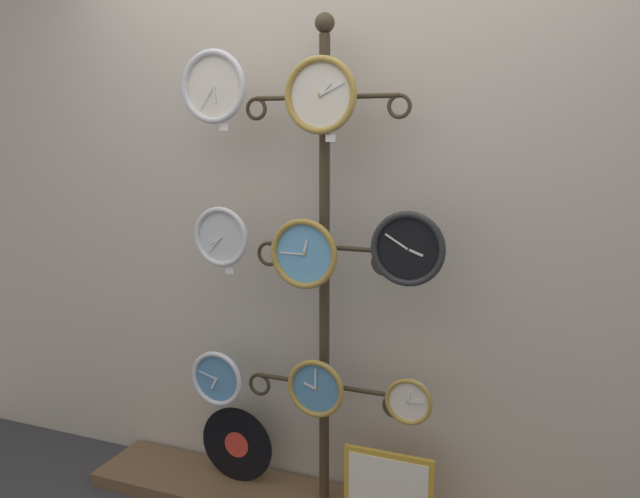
{
  "coord_description": "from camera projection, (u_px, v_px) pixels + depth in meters",
  "views": [
    {
      "loc": [
        0.92,
        -1.95,
        1.64
      ],
      "look_at": [
        0.0,
        0.36,
        1.19
      ],
      "focal_mm": 35.0,
      "sensor_mm": 36.0,
      "label": 1
    }
  ],
  "objects": [
    {
      "name": "clock_bottom_center",
      "position": [
        316.0,
        388.0,
        2.57
      ],
      "size": [
        0.25,
        0.04,
        0.25
      ],
      "color": "#4C84B2"
    },
    {
      "name": "price_tag_mid",
      "position": [
        330.0,
        138.0,
        2.39
      ],
      "size": [
        0.04,
        0.0,
        0.03
      ],
      "color": "white"
    },
    {
      "name": "clock_middle_right",
      "position": [
        408.0,
        249.0,
        2.33
      ],
      "size": [
        0.29,
        0.04,
        0.29
      ],
      "color": "black"
    },
    {
      "name": "picture_frame",
      "position": [
        388.0,
        488.0,
        2.55
      ],
      "size": [
        0.38,
        0.02,
        0.31
      ],
      "color": "gold",
      "rests_on": "low_shelf"
    },
    {
      "name": "vinyl_record",
      "position": [
        237.0,
        444.0,
        2.87
      ],
      "size": [
        0.36,
        0.01,
        0.36
      ],
      "color": "black",
      "rests_on": "low_shelf"
    },
    {
      "name": "clock_top_center",
      "position": [
        321.0,
        95.0,
        2.37
      ],
      "size": [
        0.3,
        0.04,
        0.3
      ],
      "color": "silver"
    },
    {
      "name": "price_tag_upper",
      "position": [
        224.0,
        127.0,
        2.55
      ],
      "size": [
        0.04,
        0.0,
        0.03
      ],
      "color": "white"
    },
    {
      "name": "price_tag_lower",
      "position": [
        229.0,
        271.0,
        2.64
      ],
      "size": [
        0.04,
        0.0,
        0.03
      ],
      "color": "white"
    },
    {
      "name": "clock_middle_center",
      "position": [
        304.0,
        254.0,
        2.49
      ],
      "size": [
        0.29,
        0.04,
        0.29
      ],
      "color": "#60A8DB"
    },
    {
      "name": "clock_middle_left",
      "position": [
        221.0,
        237.0,
        2.63
      ],
      "size": [
        0.26,
        0.04,
        0.26
      ],
      "color": "silver"
    },
    {
      "name": "shop_wall",
      "position": [
        338.0,
        192.0,
        2.68
      ],
      "size": [
        4.4,
        0.04,
        2.8
      ],
      "color": "#BCB2A3",
      "rests_on": "ground_plane"
    },
    {
      "name": "display_stand",
      "position": [
        324.0,
        355.0,
        2.66
      ],
      "size": [
        0.73,
        0.43,
        2.11
      ],
      "color": "#382D1E",
      "rests_on": "ground_plane"
    },
    {
      "name": "clock_bottom_left",
      "position": [
        217.0,
        378.0,
        2.74
      ],
      "size": [
        0.25,
        0.04,
        0.25
      ],
      "color": "#4C84B2"
    },
    {
      "name": "clock_bottom_right",
      "position": [
        409.0,
        401.0,
        2.46
      ],
      "size": [
        0.19,
        0.04,
        0.19
      ],
      "color": "silver"
    },
    {
      "name": "clock_top_left",
      "position": [
        214.0,
        87.0,
        2.54
      ],
      "size": [
        0.3,
        0.04,
        0.3
      ],
      "color": "silver"
    }
  ]
}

